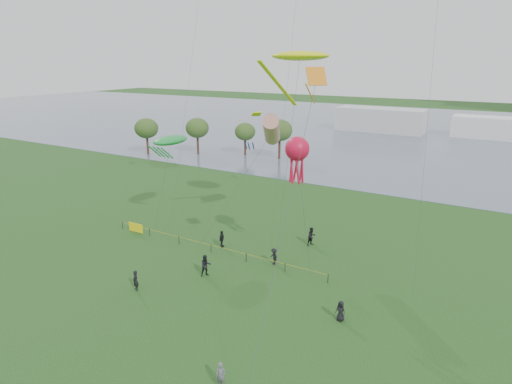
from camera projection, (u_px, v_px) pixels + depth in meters
The scene contains 18 objects.
ground_plane at pixel (178, 350), 27.49m from camera, with size 400.00×400.00×0.00m, color #163C13.
lake at pixel (431, 132), 110.14m from camera, with size 400.00×120.00×0.08m, color slate.
pavilion_left at pixel (380, 120), 110.88m from camera, with size 22.00×8.00×6.00m, color silver.
pavilion_right at pixel (493, 128), 101.05m from camera, with size 18.00×7.00×5.00m, color white.
trees at pixel (216, 130), 81.85m from camera, with size 28.74×14.28×7.40m.
fence at pixel (163, 235), 44.31m from camera, with size 24.07×0.07×1.05m.
kite_flyer at pixel (221, 376), 24.13m from camera, with size 0.60×0.39×1.64m, color slate.
spectator_a at pixel (206, 266), 36.73m from camera, with size 0.93×0.73×1.92m, color black.
spectator_b at pixel (274, 256), 38.85m from camera, with size 1.01×0.58×1.57m, color black.
spectator_c at pixel (222, 239), 42.48m from camera, with size 1.00×0.42×1.71m, color black.
spectator_d at pixel (341, 311), 30.43m from camera, with size 0.76×0.49×1.55m, color black.
spectator_f at pixel (136, 281), 34.43m from camera, with size 0.63×0.41×1.73m, color black.
spectator_g at pixel (312, 236), 42.86m from camera, with size 0.92×0.71×1.88m, color black.
kite_stingray at pixel (299, 56), 39.40m from camera, with size 5.66×10.24×18.69m.
kite_windsock at pixel (271, 130), 42.74m from camera, with size 6.78×7.89×13.01m.
kite_creature at pixel (170, 140), 45.15m from camera, with size 2.81×4.80×10.21m.
kite_octopus at pixel (297, 150), 35.35m from camera, with size 2.72×2.04×11.86m.
kite_delta at pixel (312, 95), 26.34m from camera, with size 1.85×11.81×17.46m.
Camera 1 is at (15.99, -17.60, 17.87)m, focal length 30.00 mm.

